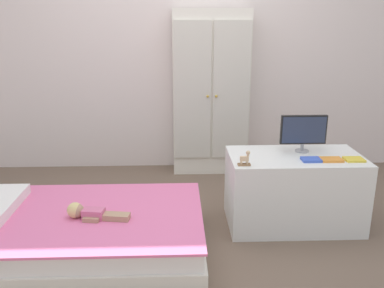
{
  "coord_description": "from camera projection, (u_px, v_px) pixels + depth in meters",
  "views": [
    {
      "loc": [
        -0.03,
        -2.49,
        1.44
      ],
      "look_at": [
        0.08,
        0.39,
        0.57
      ],
      "focal_mm": 38.36,
      "sensor_mm": 36.0,
      "label": 1
    }
  ],
  "objects": [
    {
      "name": "doll",
      "position": [
        87.0,
        212.0,
        2.52
      ],
      "size": [
        0.39,
        0.15,
        0.1
      ],
      "color": "#D6668E",
      "rests_on": "bed"
    },
    {
      "name": "tv_monitor",
      "position": [
        304.0,
        131.0,
        2.94
      ],
      "size": [
        0.33,
        0.1,
        0.27
      ],
      "color": "#99999E",
      "rests_on": "tv_stand"
    },
    {
      "name": "tv_stand",
      "position": [
        293.0,
        190.0,
        2.97
      ],
      "size": [
        0.94,
        0.52,
        0.53
      ],
      "primitive_type": "cube",
      "color": "silver",
      "rests_on": "ground_plane"
    },
    {
      "name": "book_blue",
      "position": [
        311.0,
        160.0,
        2.78
      ],
      "size": [
        0.13,
        0.09,
        0.02
      ],
      "primitive_type": "cube",
      "color": "blue",
      "rests_on": "tv_stand"
    },
    {
      "name": "book_orange",
      "position": [
        331.0,
        160.0,
        2.79
      ],
      "size": [
        0.15,
        0.1,
        0.02
      ],
      "primitive_type": "cube",
      "color": "orange",
      "rests_on": "tv_stand"
    },
    {
      "name": "back_wall",
      "position": [
        179.0,
        31.0,
        3.92
      ],
      "size": [
        6.4,
        0.05,
        2.7
      ],
      "primitive_type": "cube",
      "color": "silver",
      "rests_on": "ground_plane"
    },
    {
      "name": "bed",
      "position": [
        81.0,
        234.0,
        2.62
      ],
      "size": [
        1.56,
        1.0,
        0.27
      ],
      "color": "silver",
      "rests_on": "ground_plane"
    },
    {
      "name": "rocking_horse_toy",
      "position": [
        245.0,
        159.0,
        2.69
      ],
      "size": [
        0.08,
        0.04,
        0.1
      ],
      "color": "#8E6642",
      "rests_on": "tv_stand"
    },
    {
      "name": "ground_plane",
      "position": [
        183.0,
        242.0,
        2.8
      ],
      "size": [
        10.0,
        10.0,
        0.02
      ],
      "primitive_type": "cube",
      "color": "brown"
    },
    {
      "name": "book_yellow",
      "position": [
        354.0,
        159.0,
        2.8
      ],
      "size": [
        0.13,
        0.1,
        0.01
      ],
      "primitive_type": "cube",
      "color": "gold",
      "rests_on": "tv_stand"
    },
    {
      "name": "wardrobe",
      "position": [
        211.0,
        93.0,
        3.92
      ],
      "size": [
        0.72,
        0.3,
        1.55
      ],
      "color": "white",
      "rests_on": "ground_plane"
    }
  ]
}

